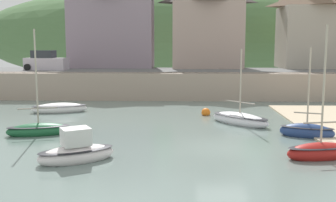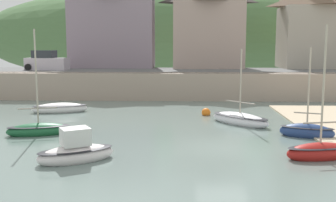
% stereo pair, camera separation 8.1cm
% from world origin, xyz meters
% --- Properties ---
extents(quay_seawall, '(48.00, 9.40, 2.40)m').
position_xyz_m(quay_seawall, '(0.00, 17.50, 1.36)').
color(quay_seawall, tan).
rests_on(quay_seawall, ground).
extents(hillside_backdrop, '(80.00, 44.00, 18.06)m').
position_xyz_m(hillside_backdrop, '(1.20, 55.20, 6.32)').
color(hillside_backdrop, '#4A6D40').
rests_on(hillside_backdrop, ground).
extents(waterfront_building_left, '(9.28, 4.73, 9.50)m').
position_xyz_m(waterfront_building_left, '(-9.61, 25.20, 7.22)').
color(waterfront_building_left, gray).
rests_on(waterfront_building_left, ground).
extents(waterfront_building_centre, '(7.71, 5.76, 9.03)m').
position_xyz_m(waterfront_building_centre, '(0.78, 25.20, 6.99)').
color(waterfront_building_centre, tan).
rests_on(waterfront_building_centre, ground).
extents(waterfront_building_right, '(8.24, 5.64, 8.70)m').
position_xyz_m(waterfront_building_right, '(12.68, 25.20, 6.82)').
color(waterfront_building_right, '#A29989').
rests_on(waterfront_building_right, ground).
extents(sailboat_blue_trim, '(3.54, 2.83, 1.65)m').
position_xyz_m(sailboat_blue_trim, '(-6.51, -2.54, 0.40)').
color(sailboat_blue_trim, white).
rests_on(sailboat_blue_trim, ground).
extents(motorboat_with_cabin, '(4.22, 2.44, 0.89)m').
position_xyz_m(motorboat_with_cabin, '(-10.98, 9.80, 0.27)').
color(motorboat_with_cabin, white).
rests_on(motorboat_with_cabin, ground).
extents(fishing_boat_green, '(3.60, 2.07, 5.96)m').
position_xyz_m(fishing_boat_green, '(-9.90, 2.40, 0.30)').
color(fishing_boat_green, '#1B5A33').
rests_on(fishing_boat_green, ground).
extents(rowboat_small_beached, '(3.89, 3.92, 4.90)m').
position_xyz_m(rowboat_small_beached, '(1.65, 5.78, 0.30)').
color(rowboat_small_beached, white).
rests_on(rowboat_small_beached, ground).
extents(sailboat_far_left, '(3.02, 1.89, 5.01)m').
position_xyz_m(sailboat_far_left, '(4.77, 2.39, 0.32)').
color(sailboat_far_left, navy).
rests_on(sailboat_far_left, ground).
extents(sailboat_nearest_shore, '(3.26, 1.68, 6.00)m').
position_xyz_m(sailboat_nearest_shore, '(4.08, -1.78, 0.32)').
color(sailboat_nearest_shore, '#A81D18').
rests_on(sailboat_nearest_shore, ground).
extents(parked_car_near_slipway, '(4.22, 2.02, 1.95)m').
position_xyz_m(parked_car_near_slipway, '(-15.52, 20.70, 3.20)').
color(parked_car_near_slipway, '#BDB2BD').
rests_on(parked_car_near_slipway, ground).
extents(mooring_buoy, '(0.63, 0.63, 0.63)m').
position_xyz_m(mooring_buoy, '(-0.28, 8.91, 0.19)').
color(mooring_buoy, orange).
rests_on(mooring_buoy, ground).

